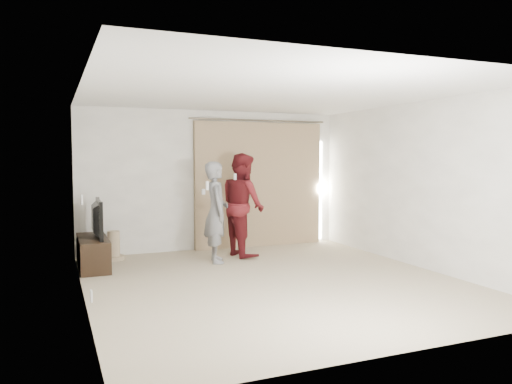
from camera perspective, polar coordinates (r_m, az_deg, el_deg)
floor at (r=7.06m, az=2.09°, el=-10.20°), size 5.50×5.50×0.00m
wall_back at (r=9.43m, az=-4.82°, el=1.36°), size 5.00×0.04×2.60m
wall_left at (r=6.25m, az=-19.22°, el=-0.19°), size 0.04×5.50×2.60m
ceiling at (r=6.90m, az=2.15°, el=11.23°), size 5.00×5.50×0.01m
curtain at (r=9.68m, az=0.47°, el=0.87°), size 2.80×0.11×2.46m
tv_console at (r=8.25m, az=-18.13°, el=-6.61°), size 0.43×1.25×0.48m
tv at (r=8.17m, az=-18.21°, el=-2.91°), size 0.17×1.03×0.59m
scratching_post at (r=8.82m, az=-15.95°, el=-6.18°), size 0.36×0.36×0.49m
person_man at (r=8.23m, az=-4.57°, el=-2.30°), size 0.50×0.67×1.66m
person_woman at (r=8.74m, az=-1.52°, el=-1.45°), size 0.78×0.95×1.80m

